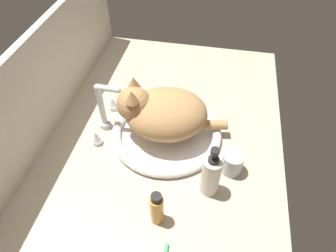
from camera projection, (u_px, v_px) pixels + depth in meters
countertop at (167, 138)px, 102.91cm from camera, size 115.52×76.71×3.00cm
backsplash_wall at (45, 86)px, 96.17cm from camera, size 115.52×2.40×35.95cm
sink_basin at (168, 131)px, 101.06cm from camera, size 36.76×36.76×3.09cm
faucet at (105, 111)px, 99.72cm from camera, size 20.05×9.72×18.44cm
cat at (162, 112)px, 94.42cm from camera, size 25.28×35.77×18.50cm
soap_pump_bottle at (211, 175)px, 82.06cm from camera, size 5.29×5.29×18.11cm
amber_bottle at (157, 209)px, 76.85cm from camera, size 3.65×3.65×11.87cm
metal_jar at (233, 163)px, 89.33cm from camera, size 6.48×6.48×7.12cm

